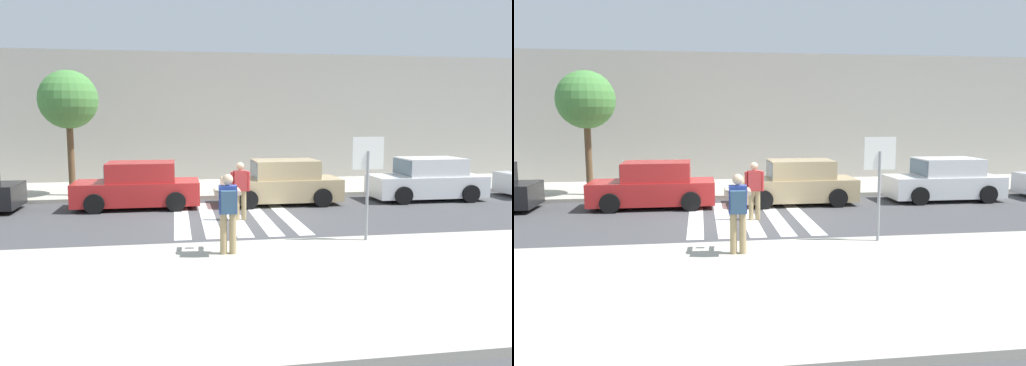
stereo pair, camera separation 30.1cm
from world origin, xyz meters
The scene contains 16 objects.
ground_plane centered at (0.00, 0.00, 0.00)m, with size 120.00×120.00×0.00m, color #424244.
sidewalk_near centered at (0.00, -6.20, 0.07)m, with size 60.00×6.00×0.14m, color #B2AD9E.
sidewalk_far centered at (0.00, 6.00, 0.07)m, with size 60.00×4.80×0.14m, color #B2AD9E.
building_facade_far centered at (0.00, 10.40, 2.96)m, with size 56.00×4.00×5.92m, color #ADA89E.
crosswalk_stripe_0 centered at (-1.60, 0.20, 0.00)m, with size 0.44×5.20×0.01m, color silver.
crosswalk_stripe_1 centered at (-0.80, 0.20, 0.00)m, with size 0.44×5.20×0.01m, color silver.
crosswalk_stripe_2 centered at (0.00, 0.20, 0.00)m, with size 0.44×5.20×0.01m, color silver.
crosswalk_stripe_3 centered at (0.80, 0.20, 0.00)m, with size 0.44×5.20×0.01m, color silver.
crosswalk_stripe_4 centered at (1.60, 0.20, 0.00)m, with size 0.44×5.20×0.01m, color silver.
stop_sign centered at (2.70, -3.60, 1.92)m, with size 0.76×0.08×2.45m.
photographer_with_backpack centered at (-0.66, -4.30, 1.17)m, with size 0.61×0.86×1.72m.
pedestrian_crossing centered at (0.13, -0.22, 0.97)m, with size 0.58×0.25×1.72m.
parked_car_red centered at (-2.99, 2.30, 0.73)m, with size 4.10×1.92×1.55m.
parked_car_tan centered at (1.93, 2.30, 0.73)m, with size 4.10×1.92×1.55m.
parked_car_white centered at (7.38, 2.30, 0.73)m, with size 4.10×1.92×1.55m.
street_tree_west centered at (-5.55, 4.58, 3.63)m, with size 2.13×2.13×4.59m.
Camera 1 is at (-1.74, -14.64, 3.08)m, focal length 35.00 mm.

